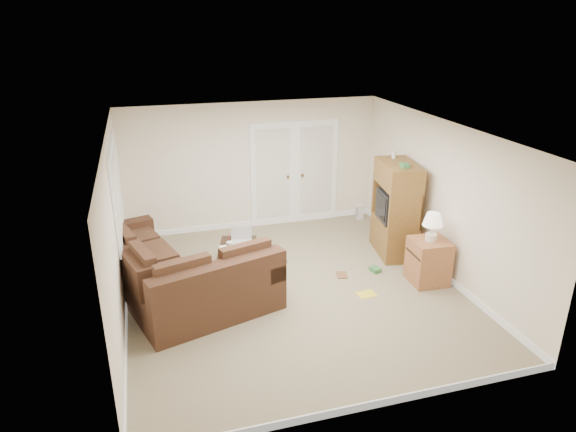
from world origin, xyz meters
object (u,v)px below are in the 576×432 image
object	(u,v)px
coffee_table	(237,262)
tv_armoire	(396,209)
sectional_sofa	(172,276)
side_cabinet	(429,258)

from	to	relation	value
coffee_table	tv_armoire	world-z (taller)	tv_armoire
coffee_table	tv_armoire	size ratio (longest dim) A/B	0.72
sectional_sofa	tv_armoire	distance (m)	3.99
coffee_table	side_cabinet	world-z (taller)	side_cabinet
sectional_sofa	tv_armoire	world-z (taller)	tv_armoire
tv_armoire	sectional_sofa	bearing A→B (deg)	-163.35
sectional_sofa	tv_armoire	bearing A→B (deg)	-9.09
sectional_sofa	side_cabinet	distance (m)	3.99
sectional_sofa	side_cabinet	world-z (taller)	side_cabinet
coffee_table	sectional_sofa	bearing A→B (deg)	-145.03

